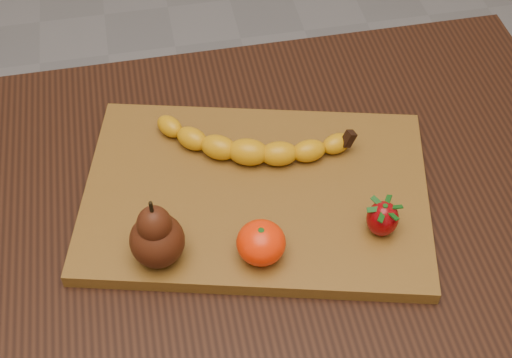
{
  "coord_description": "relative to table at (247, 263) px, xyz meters",
  "views": [
    {
      "loc": [
        -0.09,
        -0.55,
        1.5
      ],
      "look_at": [
        0.02,
        0.03,
        0.8
      ],
      "focal_mm": 50.0,
      "sensor_mm": 36.0,
      "label": 1
    }
  ],
  "objects": [
    {
      "name": "cutting_board",
      "position": [
        0.02,
        0.03,
        0.11
      ],
      "size": [
        0.51,
        0.4,
        0.02
      ],
      "primitive_type": "cube",
      "rotation": [
        0.0,
        0.0,
        -0.25
      ],
      "color": "brown",
      "rests_on": "table"
    },
    {
      "name": "banana",
      "position": [
        0.02,
        0.08,
        0.14
      ],
      "size": [
        0.24,
        0.13,
        0.04
      ],
      "primitive_type": null,
      "rotation": [
        0.0,
        0.0,
        -0.34
      ],
      "color": "#CF9009",
      "rests_on": "cutting_board"
    },
    {
      "name": "strawberry",
      "position": [
        0.16,
        -0.06,
        0.14
      ],
      "size": [
        0.04,
        0.04,
        0.05
      ],
      "primitive_type": null,
      "rotation": [
        0.0,
        0.0,
        -0.06
      ],
      "color": "#820307",
      "rests_on": "cutting_board"
    },
    {
      "name": "mandarin",
      "position": [
        0.01,
        -0.07,
        0.14
      ],
      "size": [
        0.06,
        0.06,
        0.05
      ],
      "primitive_type": "ellipsoid",
      "rotation": [
        0.0,
        0.0,
        0.06
      ],
      "color": "#FD2B02",
      "rests_on": "cutting_board"
    },
    {
      "name": "table",
      "position": [
        0.0,
        0.0,
        0.0
      ],
      "size": [
        1.0,
        0.7,
        0.76
      ],
      "color": "black",
      "rests_on": "ground"
    },
    {
      "name": "pear",
      "position": [
        -0.12,
        -0.05,
        0.17
      ],
      "size": [
        0.07,
        0.07,
        0.1
      ],
      "primitive_type": null,
      "rotation": [
        0.0,
        0.0,
        0.02
      ],
      "color": "#421A0A",
      "rests_on": "cutting_board"
    }
  ]
}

